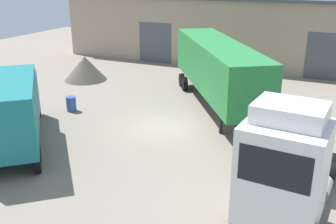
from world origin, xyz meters
TOP-DOWN VIEW (x-y plane):
  - ground_plane at (0.00, 0.00)m, footprint 60.00×60.00m
  - warehouse_building at (0.00, 17.77)m, footprint 33.57×8.05m
  - tractor_unit_white at (7.29, -5.84)m, footprint 3.03×6.56m
  - container_trailer_green at (1.71, 4.16)m, footprint 8.72×11.29m
  - box_truck_blue at (-5.52, -4.89)m, footprint 7.16×7.63m
  - gravel_pile at (-9.45, 6.34)m, footprint 3.24×3.24m
  - oil_drum at (-6.03, 0.14)m, footprint 0.58×0.58m

SIDE VIEW (x-z plane):
  - ground_plane at x=0.00m, z-range 0.00..0.00m
  - oil_drum at x=-6.03m, z-range 0.00..0.88m
  - gravel_pile at x=-9.45m, z-range 0.00..1.83m
  - box_truck_blue at x=-5.52m, z-range 0.22..3.62m
  - tractor_unit_white at x=7.29m, z-range -0.13..4.12m
  - container_trailer_green at x=1.71m, z-range 0.56..4.60m
  - warehouse_building at x=0.00m, z-range 0.01..5.90m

